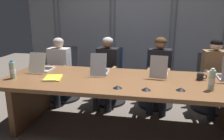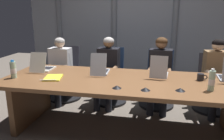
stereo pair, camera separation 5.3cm
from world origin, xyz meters
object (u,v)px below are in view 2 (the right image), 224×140
at_px(person_left_mid, 107,68).
at_px(conference_mic_right_side, 117,87).
at_px(laptop_left_end, 43,67).
at_px(office_chair_center, 158,85).
at_px(water_bottle_primary, 13,70).
at_px(conference_mic_left_side, 180,89).
at_px(office_chair_right_mid, 212,89).
at_px(office_chair_left_mid, 110,82).
at_px(person_right_mid, 217,73).
at_px(coffee_mug_near, 201,77).
at_px(spiral_notepad, 53,78).
at_px(office_chair_left_end, 66,79).
at_px(laptop_center, 159,72).
at_px(person_left_end, 59,66).
at_px(laptop_left_mid, 100,69).
at_px(water_bottle_secondary, 212,81).
at_px(conference_mic_middle, 145,89).
at_px(person_center, 160,69).

height_order(person_left_mid, conference_mic_right_side, person_left_mid).
relative_size(laptop_left_end, person_left_mid, 0.37).
xyz_separation_m(office_chair_center, person_left_mid, (-0.86, -0.16, 0.30)).
bearing_deg(water_bottle_primary, conference_mic_left_side, -2.08).
bearing_deg(office_chair_center, conference_mic_left_side, 20.07).
xyz_separation_m(office_chair_right_mid, person_left_mid, (-1.75, -0.16, 0.32)).
bearing_deg(office_chair_left_mid, person_right_mid, 82.60).
relative_size(coffee_mug_near, spiral_notepad, 0.37).
distance_m(office_chair_center, water_bottle_primary, 2.31).
bearing_deg(conference_mic_right_side, office_chair_center, 70.19).
distance_m(office_chair_left_end, person_right_mid, 2.62).
height_order(laptop_center, person_left_end, person_left_end).
height_order(coffee_mug_near, conference_mic_right_side, coffee_mug_near).
bearing_deg(person_left_mid, conference_mic_left_side, 48.04).
distance_m(laptop_left_mid, office_chair_left_end, 1.23).
relative_size(office_chair_center, conference_mic_right_side, 8.70).
xyz_separation_m(water_bottle_secondary, coffee_mug_near, (-0.04, 0.39, -0.07)).
distance_m(laptop_center, person_left_end, 1.85).
distance_m(office_chair_left_mid, conference_mic_middle, 1.55).
bearing_deg(laptop_left_end, coffee_mug_near, -92.93).
bearing_deg(office_chair_left_mid, conference_mic_right_side, 13.07).
distance_m(person_left_end, conference_mic_right_side, 1.73).
bearing_deg(office_chair_left_end, water_bottle_primary, -7.54).
relative_size(person_right_mid, water_bottle_secondary, 4.62).
bearing_deg(person_left_mid, conference_mic_right_side, 21.26).
xyz_separation_m(laptop_left_mid, office_chair_left_mid, (-0.01, 0.75, -0.42)).
height_order(laptop_center, office_chair_right_mid, laptop_center).
relative_size(office_chair_center, conference_mic_middle, 8.70).
height_order(person_left_mid, coffee_mug_near, person_left_mid).
height_order(person_right_mid, spiral_notepad, person_right_mid).
distance_m(office_chair_left_end, person_left_end, 0.33).
distance_m(person_center, conference_mic_left_side, 1.14).
bearing_deg(person_left_end, conference_mic_right_side, 50.00).
height_order(office_chair_right_mid, spiral_notepad, office_chair_right_mid).
xyz_separation_m(office_chair_left_mid, coffee_mug_near, (1.38, -0.80, 0.41)).
bearing_deg(laptop_left_mid, coffee_mug_near, -96.46).
distance_m(laptop_center, person_right_mid, 1.06).
xyz_separation_m(office_chair_left_end, conference_mic_right_side, (1.22, -1.33, 0.38)).
bearing_deg(laptop_center, office_chair_left_end, 72.10).
bearing_deg(laptop_left_end, office_chair_left_mid, -51.22).
bearing_deg(conference_mic_right_side, laptop_center, 50.76).
xyz_separation_m(laptop_center, water_bottle_primary, (-1.93, -0.46, 0.05)).
bearing_deg(person_center, person_left_end, -85.85).
bearing_deg(office_chair_center, office_chair_right_mid, 99.04).
relative_size(laptop_center, office_chair_right_mid, 0.43).
relative_size(person_left_end, person_center, 0.96).
distance_m(office_chair_left_end, office_chair_right_mid, 2.59).
bearing_deg(person_left_mid, person_right_mid, 93.27).
relative_size(person_left_mid, person_right_mid, 0.99).
distance_m(person_right_mid, water_bottle_secondary, 1.09).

